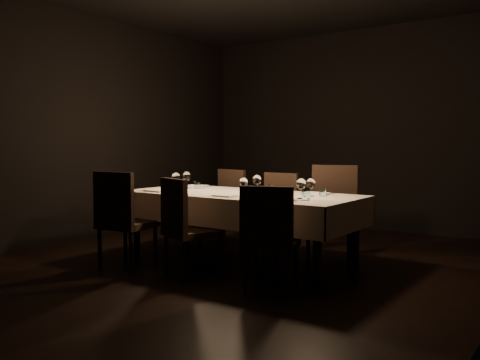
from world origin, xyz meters
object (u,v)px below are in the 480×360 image
Objects in this scene: chair_near_right at (269,235)px; chair_near_center at (185,223)px; chair_near_left at (122,216)px; dining_table at (240,200)px; chair_far_center at (276,209)px; chair_far_right at (333,209)px; chair_far_left at (226,203)px.

chair_near_center is at bearing -20.19° from chair_near_right.
chair_near_left is at bearing -15.87° from chair_near_right.
chair_near_center reaches higher than chair_near_right.
dining_table is at bearing -79.73° from chair_near_center.
chair_far_center reaches higher than chair_near_right.
chair_far_center is at bearing 161.96° from chair_far_right.
chair_far_left is 1.01× the size of chair_far_center.
dining_table is at bearing -89.23° from chair_far_center.
chair_far_left is at bearing -99.48° from chair_near_left.
chair_near_left reaches higher than chair_near_right.
chair_far_left is (-0.83, 0.85, -0.16)m from dining_table.
chair_near_right is 0.89× the size of chair_far_right.
chair_far_right is (1.55, -0.12, 0.05)m from chair_far_left.
chair_near_left is 0.75m from chair_near_center.
dining_table is 2.41× the size of chair_far_right.
chair_far_right reaches higher than chair_far_left.
chair_far_center reaches higher than dining_table.
chair_far_left reaches higher than dining_table.
chair_near_center is 0.91× the size of chair_far_right.
chair_far_right is (0.73, -0.01, 0.05)m from chair_far_center.
chair_near_left is at bearing -152.29° from chair_far_right.
chair_near_left is 1.70m from chair_near_right.
chair_near_center is (-0.13, -0.74, -0.16)m from dining_table.
dining_table is 2.64× the size of chair_near_center.
chair_near_left is 1.06× the size of chair_far_left.
chair_near_center is at bearing -179.05° from chair_near_left.
chair_far_left is 0.83m from chair_far_center.
chair_near_center reaches higher than chair_far_left.
chair_near_right is (0.83, -0.74, -0.17)m from dining_table.
chair_near_left is at bearing 29.24° from chair_near_center.
chair_near_right is at bearing -41.93° from dining_table.
chair_far_center is (0.12, 1.48, -0.01)m from chair_near_center.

